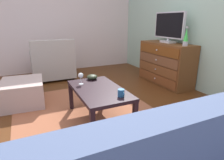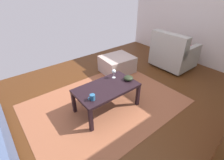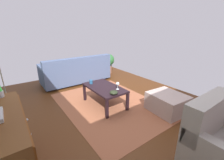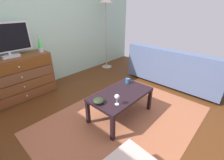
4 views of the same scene
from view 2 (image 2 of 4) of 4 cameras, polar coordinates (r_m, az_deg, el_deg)
ground_plane at (r=2.94m, az=3.35°, el=-8.88°), size 5.85×4.50×0.05m
wall_plain_left at (r=4.54m, az=32.34°, el=20.97°), size 0.12×4.50×2.77m
area_rug at (r=2.94m, az=-2.20°, el=-8.05°), size 2.60×1.90×0.01m
coffee_table at (r=2.62m, az=-1.90°, el=-3.32°), size 1.00×0.57×0.43m
wine_glass at (r=2.78m, az=0.63°, el=2.89°), size 0.07×0.07×0.16m
mug at (r=2.32m, az=-6.84°, el=-5.96°), size 0.11×0.08×0.09m
bowl_decorative at (r=2.77m, az=5.69°, el=0.70°), size 0.16×0.16×0.07m
armchair at (r=4.25m, az=20.31°, el=8.55°), size 0.80×0.87×0.88m
ottoman at (r=3.84m, az=1.79°, el=5.47°), size 0.75×0.65×0.37m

